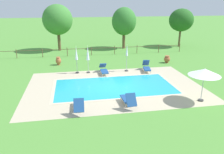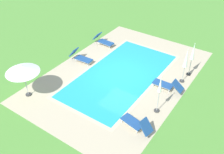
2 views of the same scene
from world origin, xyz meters
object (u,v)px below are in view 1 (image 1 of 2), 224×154
(tree_far_west, at_px, (124,21))
(tree_centre, at_px, (181,20))
(sun_lounger_north_near_steps, at_px, (147,67))
(sun_lounger_north_mid, at_px, (128,99))
(sun_lounger_north_far, at_px, (104,70))
(patio_umbrella_closed_row_west, at_px, (76,55))
(tree_west_mid, at_px, (58,20))
(terracotta_urn_near_fence, at_px, (167,59))
(patio_umbrella_closed_row_centre, at_px, (88,55))
(patio_umbrella_closed_row_mid_west, at_px, (127,54))
(terracotta_urn_by_tree, at_px, (58,61))
(sun_lounger_north_end, at_px, (79,104))
(patio_umbrella_open_foreground, at_px, (205,72))

(tree_far_west, xyz_separation_m, tree_centre, (8.19, -0.16, 0.07))
(sun_lounger_north_near_steps, height_order, sun_lounger_north_mid, sun_lounger_north_mid)
(sun_lounger_north_far, relative_size, patio_umbrella_closed_row_west, 0.80)
(patio_umbrella_closed_row_west, distance_m, tree_west_mid, 10.96)
(sun_lounger_north_near_steps, xyz_separation_m, terracotta_urn_near_fence, (3.10, 2.50, 0.01))
(patio_umbrella_closed_row_centre, height_order, tree_centre, tree_centre)
(patio_umbrella_closed_row_mid_west, relative_size, tree_west_mid, 0.43)
(terracotta_urn_by_tree, bearing_deg, patio_umbrella_closed_row_centre, -49.03)
(sun_lounger_north_mid, relative_size, patio_umbrella_closed_row_mid_west, 0.74)
(sun_lounger_north_end, bearing_deg, tree_far_west, 68.95)
(sun_lounger_north_far, distance_m, sun_lounger_north_end, 7.30)
(sun_lounger_north_mid, bearing_deg, patio_umbrella_closed_row_west, 111.94)
(patio_umbrella_closed_row_mid_west, bearing_deg, sun_lounger_north_end, -122.94)
(sun_lounger_north_mid, height_order, terracotta_urn_by_tree, sun_lounger_north_mid)
(sun_lounger_north_far, height_order, tree_far_west, tree_far_west)
(patio_umbrella_open_foreground, relative_size, patio_umbrella_closed_row_centre, 0.89)
(terracotta_urn_by_tree, bearing_deg, tree_centre, 22.99)
(patio_umbrella_closed_row_mid_west, xyz_separation_m, tree_far_west, (2.18, 10.61, 1.99))
(sun_lounger_north_near_steps, relative_size, patio_umbrella_open_foreground, 0.87)
(patio_umbrella_closed_row_west, distance_m, tree_centre, 18.24)
(sun_lounger_north_mid, height_order, tree_west_mid, tree_west_mid)
(sun_lounger_north_end, height_order, terracotta_urn_by_tree, sun_lounger_north_end)
(terracotta_urn_by_tree, bearing_deg, patio_umbrella_closed_row_mid_west, -27.67)
(sun_lounger_north_near_steps, bearing_deg, patio_umbrella_open_foreground, -78.75)
(sun_lounger_north_end, bearing_deg, patio_umbrella_closed_row_west, 89.09)
(terracotta_urn_by_tree, bearing_deg, sun_lounger_north_far, -41.80)
(sun_lounger_north_end, relative_size, patio_umbrella_closed_row_west, 0.76)
(sun_lounger_north_end, distance_m, terracotta_urn_by_tree, 10.72)
(sun_lounger_north_near_steps, xyz_separation_m, tree_far_west, (0.32, 10.93, 3.26))
(sun_lounger_north_near_steps, height_order, sun_lounger_north_end, sun_lounger_north_near_steps)
(sun_lounger_north_near_steps, distance_m, patio_umbrella_closed_row_west, 6.57)
(patio_umbrella_closed_row_centre, bearing_deg, sun_lounger_north_mid, -75.02)
(tree_west_mid, bearing_deg, tree_far_west, -0.76)
(patio_umbrella_closed_row_mid_west, xyz_separation_m, terracotta_urn_near_fence, (4.96, 2.17, -1.26))
(tree_far_west, height_order, tree_west_mid, tree_west_mid)
(sun_lounger_north_end, bearing_deg, tree_west_mid, 95.88)
(sun_lounger_north_end, xyz_separation_m, terracotta_urn_near_fence, (9.65, 9.42, 0.01))
(patio_umbrella_closed_row_west, bearing_deg, terracotta_urn_by_tree, 119.70)
(patio_umbrella_closed_row_west, bearing_deg, sun_lounger_north_far, -13.70)
(sun_lounger_north_far, bearing_deg, sun_lounger_north_mid, -85.19)
(tree_west_mid, bearing_deg, sun_lounger_north_far, -68.64)
(sun_lounger_north_near_steps, xyz_separation_m, sun_lounger_north_far, (-4.06, -0.06, -0.02))
(sun_lounger_north_near_steps, xyz_separation_m, tree_centre, (8.52, 10.77, 3.33))
(patio_umbrella_closed_row_west, distance_m, terracotta_urn_by_tree, 3.83)
(patio_umbrella_open_foreground, xyz_separation_m, patio_umbrella_closed_row_west, (-7.82, 7.52, -0.31))
(sun_lounger_north_far, xyz_separation_m, patio_umbrella_closed_row_centre, (-1.37, 0.50, 1.32))
(sun_lounger_north_end, relative_size, patio_umbrella_closed_row_mid_west, 0.75)
(terracotta_urn_by_tree, bearing_deg, sun_lounger_north_mid, -65.61)
(patio_umbrella_open_foreground, distance_m, patio_umbrella_closed_row_west, 10.85)
(tree_far_west, distance_m, tree_west_mid, 8.73)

